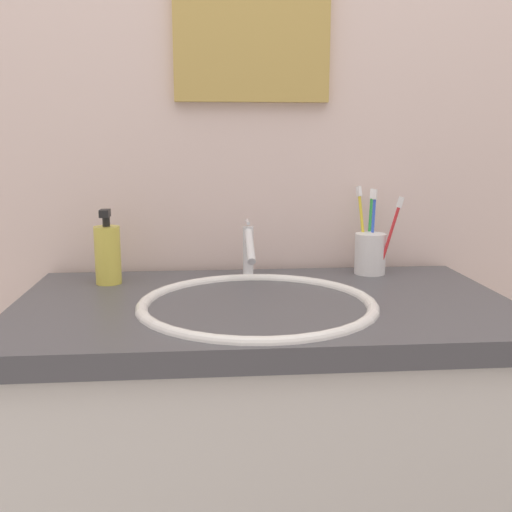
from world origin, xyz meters
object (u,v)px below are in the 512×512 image
faucet (249,249)px  toothbrush_yellow (362,223)px  toothbrush_blue (373,225)px  toothbrush_red (392,230)px  soap_dispenser (108,254)px  toothbrush_cup (370,254)px  toothbrush_green (370,224)px

faucet → toothbrush_yellow: bearing=12.3°
toothbrush_blue → toothbrush_red: bearing=-59.9°
faucet → soap_dispenser: (-0.31, -0.02, -0.00)m
toothbrush_cup → toothbrush_green: toothbrush_green is taller
soap_dispenser → toothbrush_cup: bearing=4.5°
toothbrush_yellow → toothbrush_blue: 0.03m
toothbrush_cup → toothbrush_red: 0.08m
faucet → toothbrush_green: bearing=13.3°
toothbrush_green → toothbrush_blue: size_ratio=1.00×
toothbrush_cup → toothbrush_yellow: bearing=114.9°
faucet → toothbrush_blue: 0.31m
faucet → toothbrush_green: toothbrush_green is taller
toothbrush_cup → soap_dispenser: bearing=-175.5°
toothbrush_blue → soap_dispenser: 0.61m
toothbrush_red → toothbrush_blue: toothbrush_blue is taller
toothbrush_yellow → toothbrush_red: bearing=-48.2°
toothbrush_blue → toothbrush_green: bearing=95.3°
toothbrush_green → soap_dispenser: bearing=-171.8°
toothbrush_blue → faucet: bearing=-170.4°
toothbrush_blue → soap_dispenser: toothbrush_blue is taller
soap_dispenser → toothbrush_blue: bearing=6.4°
toothbrush_yellow → toothbrush_green: toothbrush_yellow is taller
toothbrush_red → toothbrush_cup: bearing=142.9°
toothbrush_red → toothbrush_blue: size_ratio=0.94×
toothbrush_cup → toothbrush_blue: (0.01, 0.02, 0.07)m
toothbrush_red → toothbrush_blue: bearing=120.1°
faucet → toothbrush_cup: faucet is taller
toothbrush_green → toothbrush_blue: (0.00, -0.02, 0.00)m
toothbrush_yellow → toothbrush_cup: bearing=-65.1°
toothbrush_green → faucet: bearing=-166.7°
faucet → soap_dispenser: soap_dispenser is taller
toothbrush_green → toothbrush_blue: toothbrush_blue is taller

